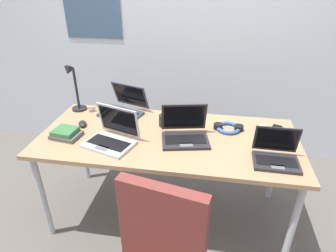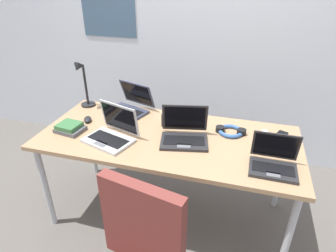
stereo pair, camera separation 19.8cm
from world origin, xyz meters
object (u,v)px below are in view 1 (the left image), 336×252
Objects in this scene: laptop_near_mouse at (112,137)px; laptop_front_left at (124,108)px; laptop_back_left at (276,155)px; computer_mouse at (82,124)px; pill_bottle at (261,130)px; desk_lamp at (74,89)px; headphones at (228,128)px; coffee_mug at (164,120)px; laptop_back_right at (185,133)px; cell_phone at (276,129)px; book_stack at (66,133)px.

laptop_front_left is (-0.06, 0.45, -0.00)m from laptop_near_mouse.
laptop_back_left reaches higher than computer_mouse.
laptop_near_mouse is 1.03m from pill_bottle.
desk_lamp is 1.87× the size of headphones.
pill_bottle reaches higher than headphones.
computer_mouse is 0.85× the size of coffee_mug.
laptop_front_left is 0.39m from coffee_mug.
desk_lamp is 5.07× the size of pill_bottle.
coffee_mug is at bearing 136.23° from laptop_back_right.
cell_phone is 1.50m from book_stack.
headphones is at bearing 21.97° from laptop_near_mouse.
cell_phone is at bearing 20.36° from laptop_back_right.
pill_bottle is at bearing -24.72° from computer_mouse.
laptop_near_mouse reaches higher than laptop_back_left.
pill_bottle is (1.00, 0.27, -0.01)m from laptop_near_mouse.
laptop_near_mouse is 0.45m from laptop_front_left.
cell_phone is at bearing 18.12° from laptop_near_mouse.
laptop_front_left is (-0.53, 0.32, -0.00)m from laptop_back_right.
desk_lamp is 0.33m from computer_mouse.
laptop_front_left reaches higher than computer_mouse.
pill_bottle is 1.36m from book_stack.
desk_lamp reaches higher than laptop_near_mouse.
coffee_mug is at bearing -18.47° from computer_mouse.
desk_lamp is at bearing 136.28° from laptop_near_mouse.
laptop_near_mouse is 0.42m from coffee_mug.
laptop_back_left reaches higher than headphones.
desk_lamp reaches higher than book_stack.
pill_bottle is at bearing -9.83° from laptop_front_left.
laptop_back_right is at bearing -31.05° from laptop_front_left.
laptop_back_left is 1.99× the size of cell_phone.
laptop_near_mouse is at bearing -60.80° from computer_mouse.
laptop_near_mouse is 1.82× the size of book_stack.
laptop_back_right is 0.78m from computer_mouse.
laptop_back_right reaches higher than computer_mouse.
laptop_back_left reaches higher than pill_bottle.
laptop_back_left is at bearing -24.01° from coffee_mug.
headphones is at bearing 31.79° from laptop_back_right.
coffee_mug is (-0.47, -0.02, 0.03)m from headphones.
laptop_back_left is at bearing -75.37° from cell_phone.
desk_lamp is 1.48× the size of laptop_back_left.
laptop_near_mouse reaches higher than laptop_back_right.
laptop_front_left is 1.18m from cell_phone.
laptop_front_left is 0.51m from book_stack.
laptop_front_left reaches higher than headphones.
laptop_near_mouse is at bearing -165.07° from pill_bottle.
computer_mouse is 0.18m from book_stack.
laptop_near_mouse is (-0.48, -0.13, 0.00)m from laptop_back_right.
coffee_mug is at bearing 155.99° from laptop_back_left.
laptop_front_left is 1.82× the size of headphones.
computer_mouse is at bearing -133.30° from laptop_front_left.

